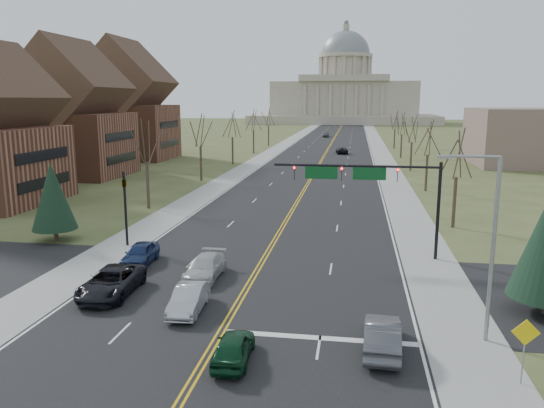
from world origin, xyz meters
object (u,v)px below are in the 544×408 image
(street_light, at_px, (488,237))
(car_sb_inner_second, at_px, (205,267))
(car_nb_inner_lead, at_px, (233,347))
(car_far_nb, at_px, (342,150))
(signal_left, at_px, (125,200))
(car_far_sb, at_px, (326,134))
(car_sb_outer_lead, at_px, (111,282))
(car_sb_outer_second, at_px, (140,254))
(signal_mast, at_px, (368,180))
(car_sb_inner_lead, at_px, (189,299))
(car_nb_outer_lead, at_px, (382,336))
(warn_sign, at_px, (525,339))

(street_light, xyz_separation_m, car_sb_inner_second, (-15.84, 6.80, -4.50))
(car_nb_inner_lead, relative_size, car_sb_inner_second, 0.79)
(car_nb_inner_lead, height_order, car_far_nb, car_far_nb)
(signal_left, relative_size, car_far_sb, 1.22)
(street_light, xyz_separation_m, car_sb_outer_lead, (-20.54, 2.97, -4.41))
(car_far_sb, bearing_deg, signal_left, -97.17)
(car_sb_outer_second, bearing_deg, street_light, -25.79)
(car_nb_inner_lead, distance_m, car_sb_inner_second, 11.64)
(car_nb_inner_lead, xyz_separation_m, car_far_sb, (-4.22, 145.60, 0.17))
(car_sb_inner_second, bearing_deg, signal_mast, 32.54)
(car_sb_inner_lead, xyz_separation_m, car_sb_outer_second, (-6.10, 7.77, 0.05))
(signal_left, bearing_deg, car_sb_inner_lead, -53.45)
(car_nb_outer_lead, bearing_deg, car_sb_outer_second, -31.23)
(signal_left, relative_size, car_sb_inner_second, 1.21)
(street_light, bearing_deg, car_sb_inner_second, 156.75)
(car_sb_inner_lead, height_order, car_far_sb, car_far_sb)
(car_nb_outer_lead, xyz_separation_m, car_far_sb, (-10.85, 143.57, 0.06))
(car_nb_outer_lead, distance_m, car_sb_inner_second, 14.08)
(car_sb_outer_lead, relative_size, car_far_sb, 1.17)
(car_far_sb, bearing_deg, warn_sign, -86.91)
(car_nb_outer_lead, bearing_deg, car_far_nb, -84.85)
(street_light, relative_size, car_nb_inner_lead, 2.33)
(car_sb_inner_lead, relative_size, car_far_nb, 0.86)
(signal_mast, height_order, warn_sign, signal_mast)
(signal_mast, distance_m, car_sb_inner_lead, 16.51)
(car_far_nb, bearing_deg, car_sb_outer_lead, 74.98)
(car_nb_inner_lead, distance_m, car_sb_inner_lead, 6.41)
(signal_left, distance_m, car_sb_outer_second, 6.13)
(car_sb_inner_second, xyz_separation_m, car_far_nb, (6.62, 83.52, -0.02))
(street_light, height_order, car_sb_outer_lead, street_light)
(car_nb_outer_lead, height_order, car_sb_outer_lead, car_sb_outer_lead)
(car_far_sb, bearing_deg, street_light, -87.03)
(signal_mast, relative_size, signal_left, 2.02)
(car_nb_inner_lead, xyz_separation_m, car_sb_outer_lead, (-9.12, 6.94, 0.14))
(street_light, xyz_separation_m, car_far_sb, (-15.65, 141.64, -4.38))
(signal_mast, xyz_separation_m, car_sb_inner_lead, (-9.86, -12.25, -5.03))
(signal_left, height_order, car_sb_inner_lead, signal_left)
(signal_mast, relative_size, car_nb_inner_lead, 3.11)
(car_sb_outer_lead, bearing_deg, car_sb_outer_second, 94.31)
(signal_left, bearing_deg, car_nb_outer_lead, -38.45)
(warn_sign, bearing_deg, signal_left, 144.98)
(car_sb_outer_second, xyz_separation_m, car_far_sb, (5.61, 132.62, 0.08))
(street_light, distance_m, warn_sign, 5.20)
(car_sb_inner_second, bearing_deg, car_nb_outer_lead, -38.24)
(street_light, bearing_deg, signal_left, 150.88)
(warn_sign, distance_m, car_far_nb, 94.88)
(warn_sign, bearing_deg, car_nb_inner_lead, 179.77)
(car_sb_inner_lead, height_order, car_far_nb, car_sb_inner_lead)
(signal_left, bearing_deg, signal_mast, -0.00)
(signal_mast, bearing_deg, signal_left, 180.00)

